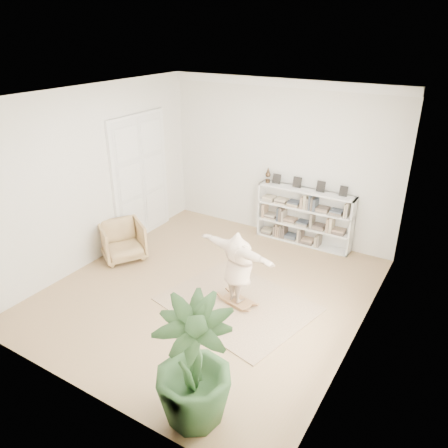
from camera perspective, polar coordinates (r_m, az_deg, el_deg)
name	(u,v)px	position (r m, az deg, el deg)	size (l,w,h in m)	color
floor	(209,291)	(8.41, -1.91, -8.69)	(6.00, 6.00, 0.00)	#A08053
room_shell	(283,82)	(9.68, 7.78, 17.86)	(6.00, 6.00, 6.00)	silver
doors	(141,178)	(10.24, -10.83, 5.89)	(0.09, 1.78, 2.92)	white
bookshelf	(304,217)	(10.05, 10.43, 0.86)	(2.20, 0.35, 1.64)	silver
armchair	(122,241)	(9.59, -13.12, -2.15)	(0.86, 0.88, 0.80)	tan
rug	(237,304)	(8.03, 1.76, -10.38)	(2.50, 2.00, 0.02)	tan
rocker_board	(237,301)	(8.00, 1.77, -10.02)	(0.60, 0.44, 0.12)	olive
person	(238,265)	(7.60, 1.84, -5.40)	(1.67, 0.45, 1.36)	beige
houseplant	(193,364)	(5.57, -4.05, -17.75)	(0.98, 0.98, 1.74)	#2B4F27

